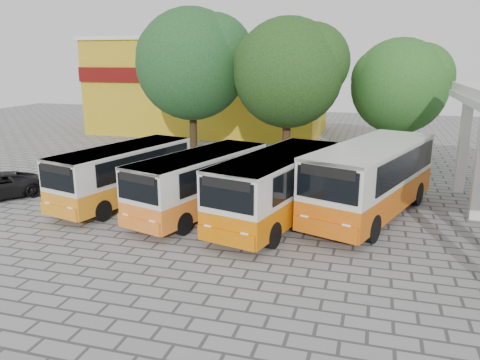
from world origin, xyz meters
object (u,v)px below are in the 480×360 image
(bus_far_left, at_px, (123,171))
(bus_centre_left, at_px, (200,180))
(bus_centre_right, at_px, (278,184))
(bus_far_right, at_px, (372,175))

(bus_far_left, bearing_deg, bus_centre_left, 7.17)
(bus_far_left, bearing_deg, bus_centre_right, 9.47)
(bus_far_left, distance_m, bus_centre_right, 7.38)
(bus_centre_left, relative_size, bus_far_right, 0.84)
(bus_far_left, height_order, bus_centre_right, bus_centre_right)
(bus_centre_right, bearing_deg, bus_centre_left, -168.02)
(bus_centre_left, distance_m, bus_centre_right, 3.40)
(bus_far_left, xyz_separation_m, bus_centre_right, (7.35, -0.63, 0.12))
(bus_far_right, bearing_deg, bus_centre_right, -133.53)
(bus_far_left, height_order, bus_far_right, bus_far_right)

